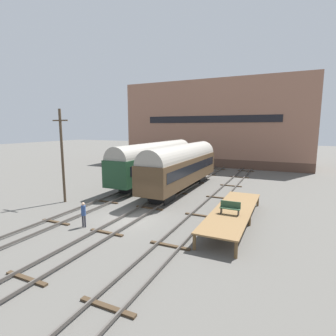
{
  "coord_description": "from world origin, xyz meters",
  "views": [
    {
      "loc": [
        10.84,
        -16.52,
        7.1
      ],
      "look_at": [
        -2.36,
        11.99,
        2.2
      ],
      "focal_mm": 28.0,
      "sensor_mm": 36.0,
      "label": 1
    }
  ],
  "objects": [
    {
      "name": "ground_plane",
      "position": [
        0.0,
        0.0,
        0.0
      ],
      "size": [
        200.0,
        200.0,
        0.0
      ],
      "primitive_type": "plane",
      "color": "#56544F"
    },
    {
      "name": "station_platform",
      "position": [
        7.37,
        2.52,
        0.97
      ],
      "size": [
        2.69,
        10.92,
        1.06
      ],
      "color": "brown",
      "rests_on": "ground"
    },
    {
      "name": "track_left",
      "position": [
        -4.71,
        0.0,
        0.14
      ],
      "size": [
        2.6,
        60.0,
        0.26
      ],
      "color": "#4C4742",
      "rests_on": "ground"
    },
    {
      "name": "utility_pole",
      "position": [
        -8.4,
        1.45,
        4.55
      ],
      "size": [
        1.8,
        0.24,
        8.77
      ],
      "color": "#473828",
      "rests_on": "ground"
    },
    {
      "name": "train_car_brown",
      "position": [
        0.0,
        10.68,
        2.93
      ],
      "size": [
        3.1,
        16.02,
        5.19
      ],
      "color": "black",
      "rests_on": "ground"
    },
    {
      "name": "warehouse_building",
      "position": [
        -2.18,
        34.49,
        7.73
      ],
      "size": [
        33.94,
        11.07,
        15.45
      ],
      "color": "brown",
      "rests_on": "ground"
    },
    {
      "name": "track_right",
      "position": [
        4.71,
        0.0,
        0.14
      ],
      "size": [
        2.6,
        60.0,
        0.26
      ],
      "color": "#4C4742",
      "rests_on": "ground"
    },
    {
      "name": "train_car_green",
      "position": [
        -4.71,
        13.3,
        2.96
      ],
      "size": [
        2.97,
        17.99,
        5.2
      ],
      "color": "black",
      "rests_on": "ground"
    },
    {
      "name": "track_middle",
      "position": [
        0.0,
        0.0,
        0.14
      ],
      "size": [
        2.6,
        60.0,
        0.26
      ],
      "color": "#4C4742",
      "rests_on": "ground"
    },
    {
      "name": "person_worker",
      "position": [
        -2.18,
        -2.76,
        1.11
      ],
      "size": [
        0.32,
        0.32,
        1.83
      ],
      "color": "#282833",
      "rests_on": "ground"
    },
    {
      "name": "bench",
      "position": [
        7.37,
        1.36,
        1.55
      ],
      "size": [
        1.4,
        0.4,
        0.91
      ],
      "color": "#2D4C33",
      "rests_on": "station_platform"
    }
  ]
}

